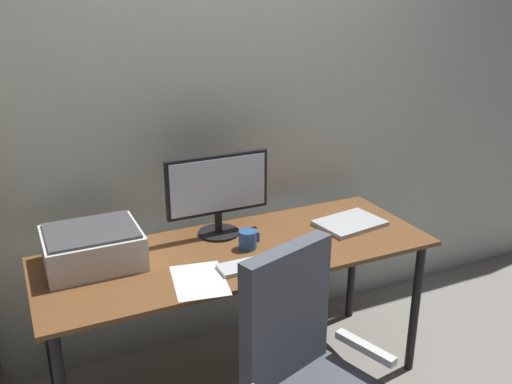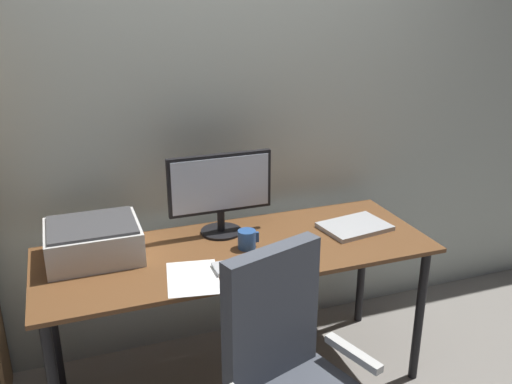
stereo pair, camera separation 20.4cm
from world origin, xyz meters
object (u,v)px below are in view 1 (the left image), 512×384
at_px(keyboard, 252,265).
at_px(laptop, 350,223).
at_px(monitor, 218,190).
at_px(desk, 238,265).
at_px(coffee_mug, 248,240).
at_px(printer, 93,247).
at_px(mouse, 301,251).

distance_m(keyboard, laptop, 0.66).
relative_size(monitor, laptop, 1.57).
relative_size(desk, coffee_mug, 18.33).
bearing_deg(laptop, monitor, 155.77).
bearing_deg(desk, monitor, 95.53).
xyz_separation_m(keyboard, printer, (-0.60, 0.31, 0.07)).
xyz_separation_m(keyboard, coffee_mug, (0.06, 0.17, 0.03)).
bearing_deg(printer, mouse, -19.50).
xyz_separation_m(keyboard, laptop, (0.63, 0.19, 0.00)).
height_order(monitor, coffee_mug, monitor).
distance_m(desk, laptop, 0.62).
xyz_separation_m(monitor, printer, (-0.60, -0.06, -0.15)).
height_order(laptop, printer, printer).
height_order(desk, monitor, monitor).
bearing_deg(monitor, keyboard, -89.49).
relative_size(desk, keyboard, 6.20).
xyz_separation_m(coffee_mug, printer, (-0.66, 0.14, 0.04)).
distance_m(mouse, printer, 0.90).
xyz_separation_m(desk, printer, (-0.62, 0.13, 0.16)).
relative_size(desk, monitor, 3.58).
xyz_separation_m(monitor, laptop, (0.63, -0.18, -0.22)).
relative_size(monitor, coffee_mug, 5.11).
distance_m(keyboard, coffee_mug, 0.18).
bearing_deg(laptop, desk, 172.65).
height_order(desk, coffee_mug, coffee_mug).
relative_size(laptop, printer, 0.80).
bearing_deg(monitor, coffee_mug, -73.02).
relative_size(desk, mouse, 18.74).
distance_m(coffee_mug, printer, 0.68).
bearing_deg(printer, keyboard, -27.47).
bearing_deg(mouse, coffee_mug, 157.11).
distance_m(mouse, coffee_mug, 0.25).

